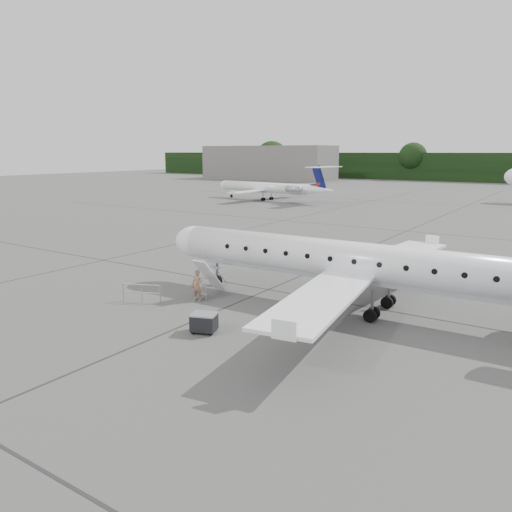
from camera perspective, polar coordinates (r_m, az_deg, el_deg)
The scene contains 8 objects.
ground at distance 24.84m, azimuth 2.45°, elevation -7.58°, with size 320.00×320.00×0.00m, color #575754.
terminal_building at distance 153.84m, azimuth 1.42°, elevation 10.61°, with size 40.00×14.00×10.00m, color slate.
main_regional_jet at distance 26.31m, azimuth 12.31°, elevation 1.45°, with size 28.33×20.40×7.27m, color white, non-canonical shape.
airstair at distance 29.05m, azimuth -5.25°, elevation -2.39°, with size 0.85×2.09×2.28m, color white, non-canonical shape.
passenger at distance 28.21m, azimuth -6.72°, elevation -3.34°, with size 0.66×0.43×1.81m, color #92674F.
safety_railing at distance 28.63m, azimuth -12.94°, elevation -4.18°, with size 2.20×0.08×1.00m, color #999CA1, non-canonical shape.
baggage_cart at distance 23.46m, azimuth -5.96°, elevation -7.56°, with size 1.13×0.91×0.98m, color black, non-canonical shape.
bg_regional_left at distance 87.17m, azimuth 0.87°, elevation 8.41°, with size 23.24×16.73×6.10m, color white, non-canonical shape.
Camera 1 is at (12.09, -20.06, 8.25)m, focal length 35.00 mm.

